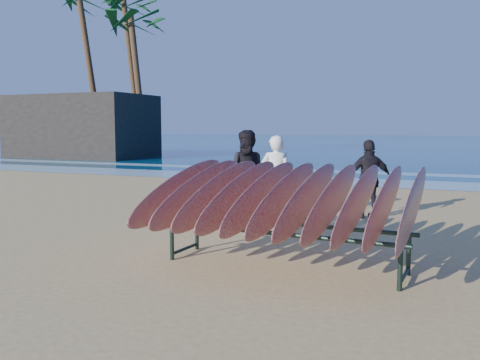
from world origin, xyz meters
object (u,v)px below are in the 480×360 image
Objects in this scene: person_white at (276,178)px; person_dark_a at (249,174)px; person_dark_b at (369,179)px; palm_left at (88,3)px; surfboard_rack at (284,198)px; building at (82,127)px; palm_right at (131,10)px; palm_mid at (137,26)px.

person_dark_a is at bearing -20.39° from person_white.
palm_left is (-18.87, 14.99, 8.31)m from person_dark_b.
person_white is (-1.19, 3.13, -0.08)m from surfboard_rack.
person_dark_b is at bearing 86.63° from surfboard_rack.
building is 0.76× the size of palm_right.
surfboard_rack is 2.14× the size of person_dark_b.
surfboard_rack is 3.98m from person_dark_b.
person_dark_a reaches higher than person_white.
person_dark_a is at bearing -43.39° from palm_left.
person_dark_b is at bearing -36.42° from building.
building reaches higher than person_white.
palm_left is (-18.43, 18.94, 8.19)m from surfboard_rack.
palm_mid is 5.02m from palm_right.
palm_mid is at bearing -71.55° from person_dark_b.
building is at bearing 138.77° from surfboard_rack.
palm_mid is (-14.51, 16.77, 6.90)m from person_white.
person_dark_b reaches higher than surfboard_rack.
person_dark_a is 0.16× the size of palm_right.
palm_right reaches higher than palm_mid.
surfboard_rack is 0.41× the size of building.
palm_left reaches higher than person_dark_a.
palm_right is at bearing 117.48° from person_dark_a.
palm_right is at bearing -63.98° from person_white.
palm_left is (-16.66, 15.75, 8.22)m from person_dark_a.
person_dark_a is at bearing -50.17° from palm_mid.
person_dark_a is 22.81m from palm_mid.
palm_mid is at bearing 42.47° from building.
building is (-16.38, 14.48, 0.92)m from person_dark_a.
person_white is at bearing -42.53° from palm_left.
surfboard_rack is at bearing 56.73° from person_dark_b.
palm_left is (-17.24, 15.81, 8.26)m from person_white.
person_dark_b is (2.21, 0.76, -0.09)m from person_dark_a.
palm_left is at bearing -87.72° from palm_right.
palm_left is at bearing 137.21° from surfboard_rack.
person_white is 23.23m from palm_mid.
palm_left reaches higher than palm_mid.
palm_mid is (-15.70, 19.90, 6.82)m from surfboard_rack.
palm_left is at bearing -160.60° from palm_mid.
person_dark_a is 21.88m from building.
person_white is at bearing 113.83° from surfboard_rack.
palm_right is (-0.18, 4.57, 0.57)m from palm_left.
person_dark_a is 24.36m from palm_left.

